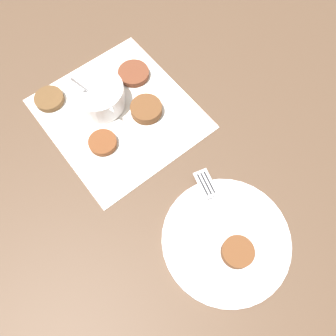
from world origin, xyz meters
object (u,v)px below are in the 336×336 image
Objects in this scene: serving_plate at (226,239)px; fork at (213,198)px; sauce_bowl at (99,97)px; fritter_on_plate at (237,252)px.

fork is (-0.07, 0.03, 0.01)m from serving_plate.
fork is at bearing 9.09° from sauce_bowl.
fritter_on_plate is (0.43, 0.02, -0.00)m from sauce_bowl.
sauce_bowl is at bearing -177.49° from fritter_on_plate.
serving_plate is at bearing -21.38° from fork.
serving_plate is (0.40, 0.02, -0.02)m from sauce_bowl.
fritter_on_plate is at bearing -17.57° from fork.
sauce_bowl is at bearing -170.91° from fork.
serving_plate is 1.52× the size of fork.
serving_plate is 0.04m from fritter_on_plate.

